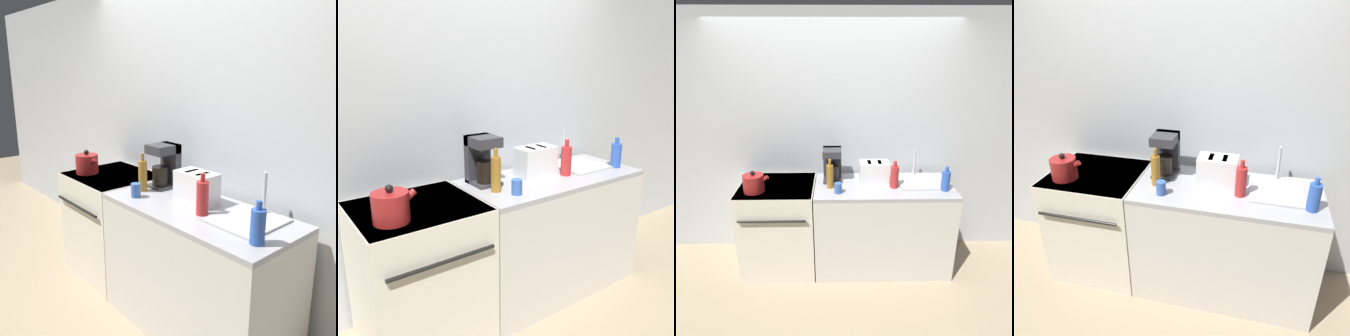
{
  "view_description": "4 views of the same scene",
  "coord_description": "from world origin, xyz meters",
  "views": [
    {
      "loc": [
        2.14,
        -1.36,
        1.85
      ],
      "look_at": [
        0.16,
        0.34,
        1.15
      ],
      "focal_mm": 40.0,
      "sensor_mm": 36.0,
      "label": 1
    },
    {
      "loc": [
        -1.35,
        -1.68,
        1.78
      ],
      "look_at": [
        0.1,
        0.36,
        1.05
      ],
      "focal_mm": 40.0,
      "sensor_mm": 36.0,
      "label": 2
    },
    {
      "loc": [
        0.04,
        -2.67,
        2.28
      ],
      "look_at": [
        0.09,
        0.35,
        1.11
      ],
      "focal_mm": 35.0,
      "sensor_mm": 36.0,
      "label": 3
    },
    {
      "loc": [
        0.67,
        -1.79,
        2.15
      ],
      "look_at": [
        0.14,
        0.34,
        1.06
      ],
      "focal_mm": 35.0,
      "sensor_mm": 36.0,
      "label": 4
    }
  ],
  "objects": [
    {
      "name": "sink_tray",
      "position": [
        0.84,
        0.4,
        0.95
      ],
      "size": [
        0.38,
        0.43,
        0.28
      ],
      "color": "#B7B7BC",
      "rests_on": "counter_block"
    },
    {
      "name": "bottle_amber",
      "position": [
        -0.05,
        0.27,
        1.06
      ],
      "size": [
        0.07,
        0.07,
        0.29
      ],
      "color": "#9E6B23",
      "rests_on": "counter_block"
    },
    {
      "name": "kettle",
      "position": [
        -0.77,
        0.2,
        1.02
      ],
      "size": [
        0.25,
        0.2,
        0.21
      ],
      "color": "maroon",
      "rests_on": "stove"
    },
    {
      "name": "cup_blue",
      "position": [
        0.03,
        0.14,
        0.99
      ],
      "size": [
        0.07,
        0.07,
        0.1
      ],
      "color": "#3860B2",
      "rests_on": "counter_block"
    },
    {
      "name": "ground_plane",
      "position": [
        0.0,
        0.0,
        0.0
      ],
      "size": [
        12.0,
        12.0,
        0.0
      ],
      "primitive_type": "plane",
      "color": "tan"
    },
    {
      "name": "wall_back",
      "position": [
        0.0,
        0.73,
        1.3
      ],
      "size": [
        8.0,
        0.05,
        2.6
      ],
      "color": "silver",
      "rests_on": "ground_plane"
    },
    {
      "name": "toaster",
      "position": [
        0.4,
        0.4,
        1.05
      ],
      "size": [
        0.29,
        0.18,
        0.22
      ],
      "color": "white",
      "rests_on": "counter_block"
    },
    {
      "name": "stove",
      "position": [
        -0.58,
        0.34,
        0.48
      ],
      "size": [
        0.75,
        0.71,
        0.94
      ],
      "color": "silver",
      "rests_on": "ground_plane"
    },
    {
      "name": "bottle_red",
      "position": [
        0.59,
        0.27,
        1.05
      ],
      "size": [
        0.08,
        0.08,
        0.27
      ],
      "color": "#B72828",
      "rests_on": "counter_block"
    },
    {
      "name": "coffee_maker",
      "position": [
        -0.02,
        0.48,
        1.11
      ],
      "size": [
        0.18,
        0.22,
        0.34
      ],
      "color": "#333338",
      "rests_on": "counter_block"
    },
    {
      "name": "counter_block",
      "position": [
        0.49,
        0.32,
        0.47
      ],
      "size": [
        1.38,
        0.64,
        0.94
      ],
      "color": "silver",
      "rests_on": "ground_plane"
    },
    {
      "name": "bottle_blue",
      "position": [
        1.07,
        0.19,
        1.04
      ],
      "size": [
        0.08,
        0.08,
        0.24
      ],
      "color": "#2D56B7",
      "rests_on": "counter_block"
    }
  ]
}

